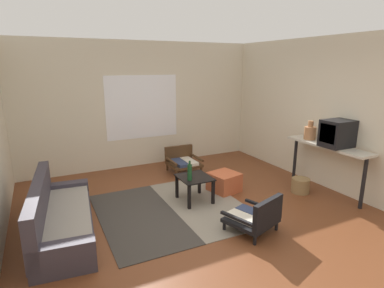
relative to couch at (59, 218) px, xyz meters
The scene contains 14 objects.
ground_plane 2.05m from the couch, 17.31° to the right, with size 7.80×7.80×0.00m, color brown.
far_wall_with_window 3.33m from the couch, 51.61° to the left, with size 5.60×0.13×2.70m.
side_wall_right 4.75m from the couch, ahead, with size 0.12×6.60×2.70m, color beige.
area_rug 1.64m from the couch, ahead, with size 2.21×2.19×0.01m.
couch is the anchor object (origin of this frame).
coffee_table 2.09m from the couch, ahead, with size 0.51×0.56×0.43m.
armchair_by_window 2.99m from the couch, 32.06° to the left, with size 0.64×0.61×0.51m.
armchair_striped_foreground 2.62m from the couch, 25.54° to the right, with size 0.75×0.74×0.53m.
ottoman_orange 2.76m from the couch, ahead, with size 0.47×0.47×0.34m, color #BC5633.
console_shelf 4.37m from the couch, ahead, with size 0.37×1.57×0.88m.
crt_television 4.45m from the couch, ahead, with size 0.49×0.39×0.45m.
clay_vase 4.38m from the couch, ahead, with size 0.21×0.21×0.34m.
glass_bottle 1.97m from the couch, ahead, with size 0.07×0.07×0.32m.
wicker_basket 3.95m from the couch, ahead, with size 0.31×0.31×0.26m, color olive.
Camera 1 is at (-2.03, -3.56, 2.21)m, focal length 29.21 mm.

